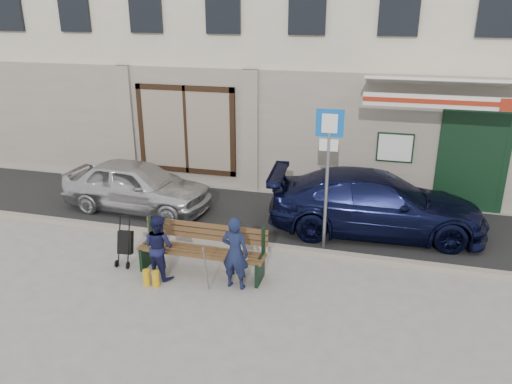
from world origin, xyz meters
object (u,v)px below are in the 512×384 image
at_px(car_silver, 137,186).
at_px(bench, 199,251).
at_px(woman, 159,246).
at_px(parking_sign, 328,157).
at_px(man, 235,253).
at_px(stroller, 125,243).
at_px(car_navy, 376,203).

distance_m(car_silver, bench, 3.63).
bearing_deg(bench, woman, -154.72).
relative_size(parking_sign, man, 2.14).
bearing_deg(bench, parking_sign, 38.44).
relative_size(car_silver, parking_sign, 1.26).
relative_size(bench, stroller, 2.50).
relative_size(car_silver, bench, 1.52).
bearing_deg(man, car_silver, -34.45).
xyz_separation_m(car_navy, parking_sign, (-0.97, -1.08, 1.28)).
height_order(bench, stroller, bench).
relative_size(car_navy, man, 3.45).
xyz_separation_m(parking_sign, bench, (-2.09, -1.66, -1.50)).
bearing_deg(bench, car_navy, 41.83).
xyz_separation_m(parking_sign, stroller, (-3.59, -1.69, -1.53)).
height_order(car_silver, woman, car_silver).
height_order(parking_sign, woman, parking_sign).
bearing_deg(stroller, parking_sign, 19.25).
xyz_separation_m(bench, man, (0.80, -0.30, 0.21)).
distance_m(car_silver, woman, 3.44).
bearing_deg(bench, stroller, -178.86).
relative_size(bench, man, 1.78).
relative_size(parking_sign, stroller, 3.00).
bearing_deg(parking_sign, bench, -142.91).
bearing_deg(car_silver, car_navy, -84.50).
relative_size(bench, woman, 1.97).
xyz_separation_m(car_navy, woman, (-3.71, -3.04, -0.07)).
height_order(car_silver, parking_sign, parking_sign).
bearing_deg(man, parking_sign, -117.94).
distance_m(car_navy, stroller, 5.34).
height_order(car_silver, bench, car_silver).
bearing_deg(man, bench, -15.49).
bearing_deg(woman, man, -159.38).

